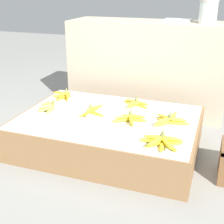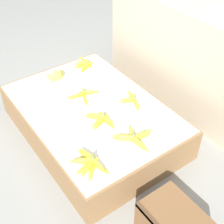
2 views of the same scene
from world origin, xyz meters
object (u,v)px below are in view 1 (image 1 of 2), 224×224
banana_bunch_middle_right (170,119)px  banana_bunch_middle_midleft (92,111)px  banana_bunch_middle_left (49,107)px  banana_bunch_middle_midright (130,118)px  banana_bunch_front_right (162,141)px  banana_bunch_back_midright (135,103)px  foam_tray_white (178,20)px  glass_jar (208,11)px  banana_bunch_back_left (64,95)px

banana_bunch_middle_right → banana_bunch_middle_midleft: bearing=-178.1°
banana_bunch_middle_left → banana_bunch_middle_midright: size_ratio=0.79×
banana_bunch_front_right → banana_bunch_back_midright: size_ratio=1.11×
banana_bunch_middle_midright → foam_tray_white: bearing=82.5°
banana_bunch_middle_midright → glass_jar: size_ratio=1.21×
banana_bunch_front_right → banana_bunch_middle_midright: size_ratio=1.14×
banana_bunch_middle_left → banana_bunch_middle_midright: (0.64, -0.01, -0.00)m
banana_bunch_back_midright → foam_tray_white: size_ratio=1.04×
banana_bunch_middle_left → banana_bunch_middle_midright: same height
banana_bunch_front_right → banana_bunch_back_midright: bearing=119.6°
banana_bunch_middle_left → banana_bunch_back_left: size_ratio=0.90×
banana_bunch_back_midright → glass_jar: bearing=54.5°
banana_bunch_middle_midright → banana_bunch_middle_right: (0.26, 0.07, 0.00)m
banana_bunch_middle_midleft → glass_jar: glass_jar is taller
banana_bunch_middle_midleft → banana_bunch_front_right: bearing=-28.5°
banana_bunch_middle_right → glass_jar: size_ratio=1.27×
banana_bunch_middle_left → banana_bunch_middle_right: 0.91m
banana_bunch_front_right → foam_tray_white: foam_tray_white is taller
banana_bunch_middle_right → banana_bunch_back_midright: 0.39m
banana_bunch_middle_right → foam_tray_white: foam_tray_white is taller
banana_bunch_back_midright → foam_tray_white: 0.91m
banana_bunch_front_right → banana_bunch_back_left: size_ratio=1.30×
glass_jar → foam_tray_white: size_ratio=0.84×
banana_bunch_middle_midright → foam_tray_white: foam_tray_white is taller
banana_bunch_middle_midleft → banana_bunch_back_left: bearing=146.7°
banana_bunch_middle_left → banana_bunch_back_midright: banana_bunch_middle_left is taller
banana_bunch_back_midright → foam_tray_white: (0.18, 0.69, 0.56)m
banana_bunch_middle_right → foam_tray_white: size_ratio=1.07×
banana_bunch_front_right → banana_bunch_middle_left: (-0.92, 0.27, 0.00)m
glass_jar → banana_bunch_back_left: bearing=-148.6°
banana_bunch_back_left → banana_bunch_middle_left: bearing=-87.4°
banana_bunch_middle_midright → banana_bunch_middle_right: 0.27m
banana_bunch_middle_left → foam_tray_white: foam_tray_white is taller
banana_bunch_middle_left → foam_tray_white: 1.37m
banana_bunch_middle_midright → banana_bunch_middle_right: size_ratio=0.95×
foam_tray_white → banana_bunch_middle_midleft: bearing=-114.9°
banana_bunch_middle_midleft → glass_jar: bearing=51.2°
banana_bunch_front_right → banana_bunch_middle_right: size_ratio=1.08×
banana_bunch_front_right → banana_bunch_middle_left: 0.96m
banana_bunch_back_midright → banana_bunch_middle_right: bearing=-36.9°
banana_bunch_front_right → banana_bunch_middle_left: bearing=163.4°
banana_bunch_middle_midleft → glass_jar: 1.29m
banana_bunch_back_left → glass_jar: 1.38m
banana_bunch_front_right → banana_bunch_back_midright: banana_bunch_front_right is taller
banana_bunch_middle_midright → foam_tray_white: 1.15m
banana_bunch_front_right → banana_bunch_middle_midleft: size_ratio=1.05×
banana_bunch_back_left → banana_bunch_back_midright: banana_bunch_back_left is taller
banana_bunch_back_midright → banana_bunch_middle_left: bearing=-153.8°
banana_bunch_front_right → glass_jar: (0.12, 1.18, 0.65)m
glass_jar → foam_tray_white: (-0.26, 0.08, -0.09)m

